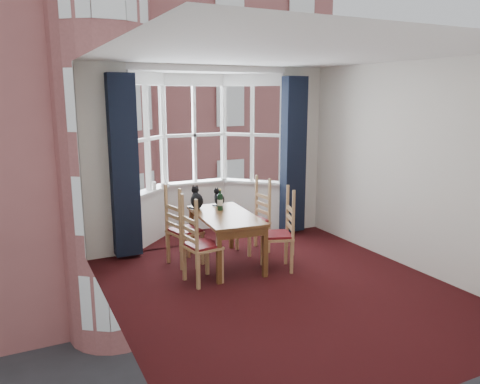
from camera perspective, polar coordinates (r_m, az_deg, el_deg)
floor at (r=5.86m, az=5.38°, el=-11.93°), size 4.50×4.50×0.00m
ceiling at (r=5.39m, az=5.98°, el=16.48°), size 4.50×4.50×0.00m
wall_left at (r=4.73m, az=-15.39°, el=-0.25°), size 0.00×4.50×4.50m
wall_right at (r=6.72m, az=20.34°, el=2.88°), size 0.00×4.50×4.50m
wall_near at (r=3.78m, az=23.93°, el=-3.82°), size 4.00×0.00×4.00m
wall_back_pier_left at (r=6.98m, az=-16.13°, el=3.46°), size 0.70×0.12×2.80m
wall_back_pier_right at (r=8.21m, az=7.20°, el=5.01°), size 0.70×0.12×2.80m
bay_window at (r=7.90m, az=-4.93°, el=4.80°), size 2.76×0.94×2.80m
curtain_left at (r=6.85m, az=-13.95°, el=3.01°), size 0.38×0.22×2.60m
curtain_right at (r=7.94m, az=6.52°, el=4.44°), size 0.38×0.22×2.60m
dining_table at (r=6.52m, az=-1.77°, el=-3.51°), size 0.85×1.43×0.73m
chair_left_near at (r=5.93m, az=-5.36°, el=-6.77°), size 0.46×0.47×0.92m
chair_left_far at (r=6.58m, az=-7.42°, el=-4.95°), size 0.49×0.50×0.92m
chair_right_near at (r=6.41m, az=5.32°, el=-5.35°), size 0.52×0.53×0.92m
chair_right_far at (r=7.15m, az=2.18°, el=-3.50°), size 0.43×0.45×0.92m
cat_left at (r=6.85m, az=-5.31°, el=-0.91°), size 0.19×0.26×0.34m
cat_right at (r=7.00m, az=-2.57°, el=-0.81°), size 0.19×0.23×0.28m
wine_bottle at (r=6.70m, az=-2.44°, el=-1.10°), size 0.08×0.08×0.31m
candle_tall at (r=7.57m, az=-10.41°, el=0.76°), size 0.06×0.06×0.13m
candle_short at (r=7.64m, az=-9.39°, el=0.75°), size 0.06×0.06×0.09m
street at (r=37.85m, az=-21.22°, el=-1.82°), size 80.00×80.00×0.00m
tenement_building at (r=18.80m, az=-17.69°, el=8.90°), size 18.40×7.80×15.20m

